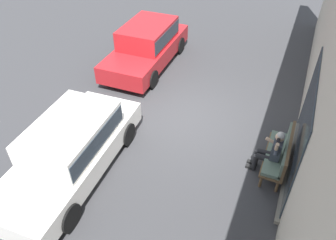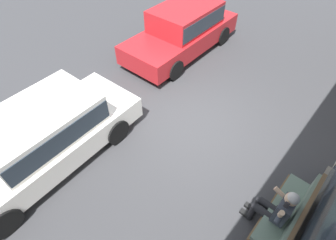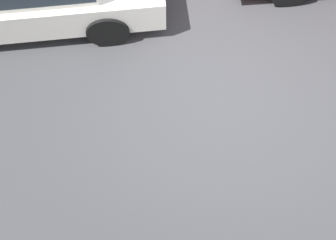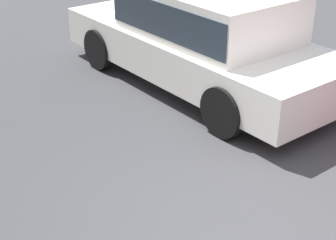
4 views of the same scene
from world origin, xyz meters
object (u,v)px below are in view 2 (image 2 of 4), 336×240
parked_car_mid (42,135)px  person_on_phone (277,209)px  parked_car_near (183,28)px  bench (290,213)px

parked_car_mid → person_on_phone: bearing=112.5°
person_on_phone → parked_car_mid: (1.87, -4.51, 0.11)m
person_on_phone → parked_car_near: size_ratio=0.29×
person_on_phone → parked_car_near: parked_car_near is taller
person_on_phone → parked_car_mid: bearing=-67.5°
person_on_phone → parked_car_near: (-3.78, -5.22, 0.15)m
bench → parked_car_mid: size_ratio=0.37×
person_on_phone → parked_car_mid: size_ratio=0.28×
parked_car_near → person_on_phone: bearing=54.1°
person_on_phone → bench: bearing=128.4°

